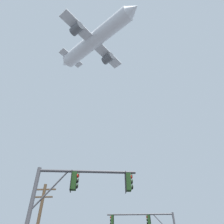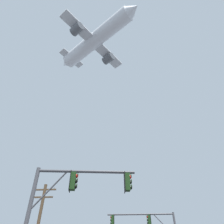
# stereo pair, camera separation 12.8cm
# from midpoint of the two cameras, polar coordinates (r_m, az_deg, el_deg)

# --- Properties ---
(signal_pole_near) EXTENTS (5.20, 0.81, 6.04)m
(signal_pole_near) POSITION_cam_midpoint_polar(r_m,az_deg,el_deg) (11.27, -11.38, -22.09)
(signal_pole_near) COLOR #4C4C51
(signal_pole_near) RESTS_ON ground
(airplane) EXTENTS (22.01, 18.02, 6.92)m
(airplane) POSITION_cam_midpoint_polar(r_m,az_deg,el_deg) (54.93, -4.41, 19.07)
(airplane) COLOR white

